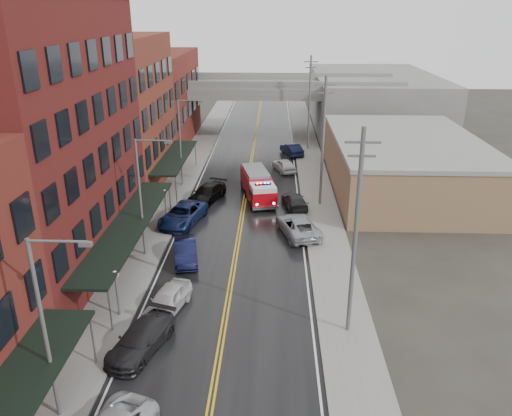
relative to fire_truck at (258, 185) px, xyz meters
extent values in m
cube|color=black|center=(-1.28, -6.34, -1.44)|extent=(11.00, 160.00, 0.02)
cube|color=slate|center=(-8.58, -6.34, -1.37)|extent=(3.00, 160.00, 0.15)
cube|color=slate|center=(6.02, -6.34, -1.37)|extent=(3.00, 160.00, 0.15)
cube|color=gray|center=(-6.93, -6.34, -1.37)|extent=(0.30, 160.00, 0.15)
cube|color=gray|center=(4.37, -6.34, -1.37)|extent=(0.30, 160.00, 0.15)
cube|color=#511515|center=(-14.58, -13.34, 7.55)|extent=(9.00, 20.00, 18.00)
cube|color=#5F2B1C|center=(-14.58, 4.16, 6.05)|extent=(9.00, 15.00, 15.00)
cube|color=maroon|center=(-14.58, 21.66, 4.55)|extent=(9.00, 20.00, 12.00)
cube|color=#916D4E|center=(14.72, 3.66, 1.05)|extent=(14.00, 22.00, 5.00)
cube|color=slate|center=(16.72, 33.66, 2.55)|extent=(18.00, 30.00, 8.00)
cylinder|color=slate|center=(-7.63, -24.74, 0.05)|extent=(0.10, 0.10, 3.00)
cube|color=black|center=(-8.78, -13.34, 1.55)|extent=(2.60, 18.00, 0.18)
cylinder|color=slate|center=(-7.63, -21.94, 0.05)|extent=(0.10, 0.10, 3.00)
cylinder|color=slate|center=(-7.63, -4.74, 0.05)|extent=(0.10, 0.10, 3.00)
cube|color=black|center=(-8.78, 4.16, 1.55)|extent=(2.60, 13.00, 0.18)
cylinder|color=slate|center=(-7.63, -1.94, 0.05)|extent=(0.10, 0.10, 3.00)
cylinder|color=slate|center=(-7.63, 10.26, 0.05)|extent=(0.10, 0.10, 3.00)
cylinder|color=#59595B|center=(-7.68, -20.34, -0.05)|extent=(0.14, 0.14, 2.80)
sphere|color=silver|center=(-7.68, -20.34, 1.45)|extent=(0.44, 0.44, 0.44)
cylinder|color=#59595B|center=(-7.68, -6.34, -0.05)|extent=(0.14, 0.14, 2.80)
sphere|color=silver|center=(-7.68, -6.34, 1.45)|extent=(0.44, 0.44, 0.44)
cylinder|color=#59595B|center=(-8.08, -28.34, 3.05)|extent=(0.18, 0.18, 9.00)
cylinder|color=#59595B|center=(-6.88, -28.34, 7.45)|extent=(2.40, 0.12, 0.12)
cube|color=#59595B|center=(-5.78, -28.34, 7.35)|extent=(0.50, 0.22, 0.18)
cylinder|color=#59595B|center=(-8.08, -12.34, 3.05)|extent=(0.18, 0.18, 9.00)
cylinder|color=#59595B|center=(-6.88, -12.34, 7.45)|extent=(2.40, 0.12, 0.12)
cube|color=#59595B|center=(-5.78, -12.34, 7.35)|extent=(0.50, 0.22, 0.18)
cylinder|color=#59595B|center=(-8.08, 3.66, 3.05)|extent=(0.18, 0.18, 9.00)
cylinder|color=#59595B|center=(-6.88, 3.66, 7.45)|extent=(2.40, 0.12, 0.12)
cube|color=#59595B|center=(-5.78, 3.66, 7.35)|extent=(0.50, 0.22, 0.18)
cylinder|color=#59595B|center=(5.92, -21.34, 4.55)|extent=(0.24, 0.24, 12.00)
cube|color=#59595B|center=(5.92, -21.34, 9.75)|extent=(1.80, 0.12, 0.12)
cube|color=#59595B|center=(5.92, -21.34, 9.05)|extent=(1.40, 0.12, 0.12)
cylinder|color=#59595B|center=(5.92, -1.34, 4.55)|extent=(0.24, 0.24, 12.00)
cube|color=#59595B|center=(5.92, -1.34, 9.75)|extent=(1.80, 0.12, 0.12)
cube|color=#59595B|center=(5.92, -1.34, 9.05)|extent=(1.40, 0.12, 0.12)
cylinder|color=#59595B|center=(5.92, 18.66, 4.55)|extent=(0.24, 0.24, 12.00)
cube|color=#59595B|center=(5.92, 18.66, 9.75)|extent=(1.80, 0.12, 0.12)
cube|color=#59595B|center=(5.92, 18.66, 9.05)|extent=(1.40, 0.12, 0.12)
cube|color=slate|center=(-1.28, 25.66, 5.30)|extent=(40.00, 10.00, 1.50)
cube|color=slate|center=(-12.28, 25.66, 1.55)|extent=(1.60, 8.00, 6.00)
cube|color=slate|center=(9.72, 25.66, 1.55)|extent=(1.60, 8.00, 6.00)
cube|color=#B30811|center=(-0.25, 1.13, -0.02)|extent=(3.36, 5.44, 1.93)
cube|color=#B30811|center=(0.54, -2.37, -0.30)|extent=(2.77, 2.84, 1.38)
cube|color=silver|center=(0.54, -2.37, 0.62)|extent=(2.62, 2.64, 0.46)
cube|color=black|center=(0.50, -2.20, -0.02)|extent=(2.59, 1.95, 0.74)
cube|color=slate|center=(-0.25, 1.13, 1.08)|extent=(3.06, 5.04, 0.28)
cube|color=black|center=(0.54, -2.37, 0.93)|extent=(1.49, 0.58, 0.13)
sphere|color=#FF0C0C|center=(0.04, -2.49, 1.00)|extent=(0.18, 0.18, 0.18)
sphere|color=#1933FF|center=(1.03, -2.26, 1.00)|extent=(0.18, 0.18, 0.18)
cylinder|color=black|center=(-0.43, -2.69, -0.99)|extent=(0.97, 0.52, 0.92)
cylinder|color=black|center=(1.55, -2.24, -0.99)|extent=(0.97, 0.52, 0.92)
cylinder|color=black|center=(-1.14, 0.45, -0.99)|extent=(0.97, 0.52, 0.92)
cylinder|color=black|center=(0.83, 0.90, -0.99)|extent=(0.97, 0.52, 0.92)
cylinder|color=black|center=(-1.65, 2.70, -0.99)|extent=(0.97, 0.52, 0.92)
cylinder|color=black|center=(0.33, 3.15, -0.99)|extent=(0.97, 0.52, 0.92)
imported|color=black|center=(-5.53, -23.49, -0.72)|extent=(3.49, 5.42, 1.46)
imported|color=silver|center=(-4.88, -19.54, -0.71)|extent=(2.81, 4.65, 1.48)
imported|color=black|center=(-4.88, -12.98, -0.69)|extent=(2.47, 4.84, 1.52)
imported|color=#131E48|center=(-6.28, -6.18, -0.63)|extent=(4.06, 6.38, 1.64)
imported|color=black|center=(-4.88, -0.70, -0.67)|extent=(3.84, 5.78, 1.56)
imported|color=#999DA0|center=(3.57, -8.14, -0.66)|extent=(4.05, 6.19, 1.58)
imported|color=#252528|center=(3.50, -2.14, -0.77)|extent=(2.64, 4.91, 1.35)
imported|color=silver|center=(2.67, 9.09, -0.72)|extent=(3.04, 4.60, 1.45)
imported|color=black|center=(3.72, 15.86, -0.68)|extent=(3.06, 4.90, 1.52)
camera|label=1|loc=(1.56, -45.61, 15.91)|focal=35.00mm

